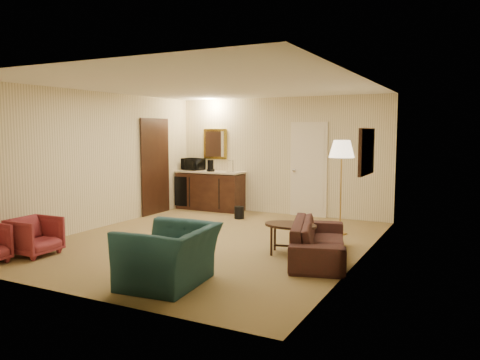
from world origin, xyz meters
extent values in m
plane|color=#97814C|center=(0.00, 0.00, 0.00)|extent=(6.00, 6.00, 0.00)
cube|color=#FAE8BB|center=(0.00, 3.00, 1.30)|extent=(5.00, 0.02, 2.60)
cube|color=#FAE8BB|center=(-2.50, 0.00, 1.30)|extent=(0.02, 6.00, 2.60)
cube|color=#FAE8BB|center=(2.50, 0.00, 1.30)|extent=(0.02, 6.00, 2.60)
cube|color=white|center=(0.00, 0.00, 2.60)|extent=(5.00, 6.00, 0.02)
cube|color=#F3E3C7|center=(0.70, 2.97, 1.02)|extent=(0.82, 0.06, 2.05)
cube|color=black|center=(-2.47, 1.70, 1.05)|extent=(0.06, 0.98, 2.10)
cube|color=gold|center=(-1.65, 2.97, 1.55)|extent=(0.62, 0.04, 0.72)
cube|color=black|center=(2.46, 0.40, 1.55)|extent=(0.06, 0.90, 0.70)
cube|color=#3C2113|center=(-1.65, 2.72, 0.46)|extent=(1.64, 0.58, 0.92)
imported|color=black|center=(1.95, -0.24, 0.37)|extent=(1.06, 1.97, 0.74)
imported|color=#1E424B|center=(0.70, -2.20, 0.48)|extent=(0.82, 1.17, 0.97)
imported|color=#963140|center=(-1.90, -2.00, 0.32)|extent=(0.60, 0.64, 0.64)
cube|color=black|center=(1.49, -0.19, 0.23)|extent=(0.91, 0.72, 0.46)
cube|color=#AC8339|center=(1.80, 1.50, 0.85)|extent=(0.51, 0.51, 1.71)
cylinder|color=black|center=(-0.51, 2.01, 0.13)|extent=(0.25, 0.25, 0.26)
imported|color=black|center=(-2.15, 2.76, 1.09)|extent=(0.57, 0.40, 0.35)
cylinder|color=black|center=(-1.57, 2.61, 1.05)|extent=(0.17, 0.17, 0.27)
camera|label=1|loc=(3.97, -6.72, 1.86)|focal=35.00mm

